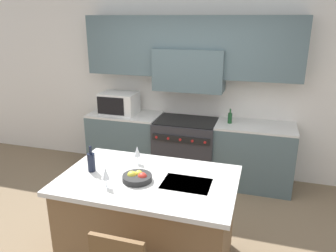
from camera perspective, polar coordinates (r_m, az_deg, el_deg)
name	(u,v)px	position (r m, az deg, el deg)	size (l,w,h in m)	color
ground_plane	(149,243)	(3.85, -3.27, -19.66)	(10.00, 10.00, 0.00)	#7A664C
back_cabinetry	(192,73)	(4.96, 4.12, 9.18)	(10.00, 0.46, 2.70)	silver
back_counter	(186,148)	(5.03, 3.18, -3.88)	(3.10, 0.62, 0.94)	#4C6066
range_stove	(186,149)	(5.01, 3.13, -4.04)	(0.90, 0.70, 0.92)	#2D2D33
microwave	(119,103)	(5.17, -8.53, 3.96)	(0.56, 0.41, 0.33)	silver
kitchen_island	(149,221)	(3.36, -3.36, -16.11)	(1.65, 1.05, 0.94)	brown
wine_bottle	(91,162)	(3.29, -13.21, -6.07)	(0.07, 0.07, 0.26)	black
wine_glass_near	(106,174)	(2.94, -10.79, -8.26)	(0.07, 0.07, 0.19)	white
wine_glass_far	(137,152)	(3.36, -5.39, -4.50)	(0.07, 0.07, 0.19)	white
fruit_bowl	(137,177)	(3.07, -5.37, -8.88)	(0.27, 0.27, 0.09)	black
oil_bottle_on_counter	(230,118)	(4.73, 10.74, 1.42)	(0.06, 0.06, 0.21)	#194723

